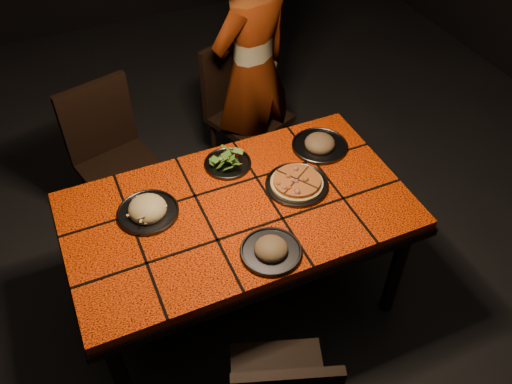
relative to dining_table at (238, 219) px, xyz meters
name	(u,v)px	position (x,y,z in m)	size (l,w,h in m)	color
room_shell	(233,67)	(0.00, 0.00, 0.83)	(6.04, 7.04, 3.08)	black
dining_table	(238,219)	(0.00, 0.00, 0.00)	(1.62, 0.92, 0.75)	#FF3F08
chair_far_left	(111,151)	(-0.43, 0.90, -0.13)	(0.52, 0.52, 0.94)	black
chair_far_right	(240,103)	(0.44, 1.05, -0.13)	(0.55, 0.55, 0.94)	black
diner	(253,71)	(0.49, 0.96, 0.14)	(0.59, 0.39, 1.62)	brown
plate_pizza	(297,183)	(0.32, 0.02, 0.10)	(0.35, 0.35, 0.04)	#3D3D42
plate_pasta	(148,210)	(-0.39, 0.13, 0.10)	(0.29, 0.29, 0.09)	#3D3D42
plate_salad	(228,161)	(0.07, 0.29, 0.10)	(0.24, 0.24, 0.07)	#3D3D42
plate_mushroom_a	(271,249)	(0.03, -0.31, 0.10)	(0.27, 0.27, 0.09)	#3D3D42
plate_mushroom_b	(320,143)	(0.56, 0.23, 0.10)	(0.29, 0.29, 0.10)	#3D3D42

